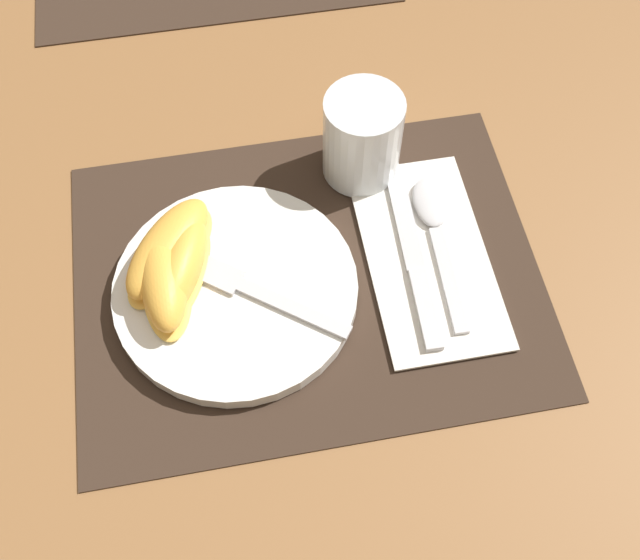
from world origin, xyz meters
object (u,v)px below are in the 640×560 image
juice_glass (362,141)px  citrus_wedge_2 (164,280)px  citrus_wedge_0 (169,250)px  plate (236,289)px  citrus_wedge_1 (182,268)px  knife (413,257)px  fork (247,288)px  spoon (434,222)px

juice_glass → citrus_wedge_2: bearing=-150.3°
juice_glass → citrus_wedge_0: juice_glass is taller
plate → citrus_wedge_1: (-0.05, 0.02, 0.02)m
plate → citrus_wedge_2: bearing=173.0°
plate → knife: (0.17, 0.01, -0.00)m
plate → citrus_wedge_1: 0.05m
citrus_wedge_0 → juice_glass: bearing=23.3°
knife → citrus_wedge_2: (-0.24, 0.00, 0.03)m
juice_glass → plate: bearing=-139.1°
knife → citrus_wedge_1: citrus_wedge_1 is taller
juice_glass → citrus_wedge_0: 0.22m
knife → citrus_wedge_0: 0.23m
plate → fork: 0.02m
juice_glass → spoon: size_ratio=0.54×
fork → spoon: bearing=13.6°
plate → fork: bearing=-28.6°
spoon → fork: size_ratio=1.12×
knife → spoon: 0.05m
spoon → citrus_wedge_0: 0.26m
knife → citrus_wedge_1: size_ratio=1.77×
citrus_wedge_0 → citrus_wedge_2: 0.03m
spoon → fork: (-0.19, -0.05, 0.01)m
knife → spoon: size_ratio=1.20×
juice_glass → citrus_wedge_2: juice_glass is taller
juice_glass → citrus_wedge_1: bearing=-150.3°
spoon → knife: bearing=-131.0°
juice_glass → citrus_wedge_2: (-0.21, -0.12, -0.01)m
knife → citrus_wedge_2: bearing=179.7°
spoon → citrus_wedge_0: (-0.26, -0.00, 0.02)m
fork → citrus_wedge_1: bearing=157.3°
plate → juice_glass: (0.15, 0.13, 0.03)m
fork → citrus_wedge_2: size_ratio=1.36×
juice_glass → knife: 0.13m
fork → citrus_wedge_2: citrus_wedge_2 is taller
plate → citrus_wedge_2: citrus_wedge_2 is taller
plate → spoon: plate is taller
citrus_wedge_0 → knife: bearing=-8.2°
plate → citrus_wedge_1: bearing=158.8°
spoon → fork: fork is taller
juice_glass → spoon: 0.11m
plate → spoon: (0.20, 0.04, -0.00)m
plate → knife: bearing=2.2°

